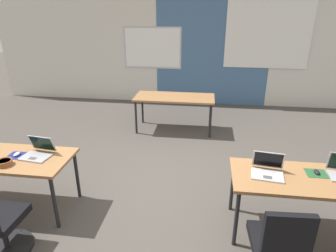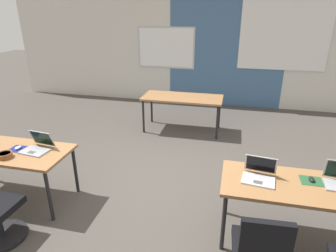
{
  "view_description": "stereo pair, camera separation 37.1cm",
  "coord_description": "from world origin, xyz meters",
  "px_view_note": "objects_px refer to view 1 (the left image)",
  "views": [
    {
      "loc": [
        0.63,
        -3.41,
        2.4
      ],
      "look_at": [
        0.1,
        0.5,
        0.78
      ],
      "focal_mm": 31.08,
      "sensor_mm": 36.0,
      "label": 1
    },
    {
      "loc": [
        0.99,
        -3.35,
        2.4
      ],
      "look_at": [
        0.1,
        0.5,
        0.78
      ],
      "focal_mm": 31.08,
      "sensor_mm": 36.0,
      "label": 2
    }
  ],
  "objects_px": {
    "snack_bowl": "(4,162)",
    "desk_far_center": "(174,99)",
    "desk_near_left": "(6,161)",
    "desk_near_right": "(307,183)",
    "laptop_near_left_inner": "(38,152)",
    "mouse_near_left_inner": "(17,154)",
    "laptop_near_right_inner": "(268,170)",
    "chair_near_right_inner": "(276,251)",
    "mouse_near_right_end": "(317,172)"
  },
  "relations": [
    {
      "from": "snack_bowl",
      "to": "desk_far_center",
      "type": "bearing_deg",
      "value": 61.58
    },
    {
      "from": "mouse_near_left_inner",
      "to": "desk_near_left",
      "type": "bearing_deg",
      "value": -162.53
    },
    {
      "from": "desk_near_left",
      "to": "desk_near_right",
      "type": "relative_size",
      "value": 1.0
    },
    {
      "from": "desk_near_left",
      "to": "desk_near_right",
      "type": "height_order",
      "value": "same"
    },
    {
      "from": "desk_near_right",
      "to": "chair_near_right_inner",
      "type": "distance_m",
      "value": 0.88
    },
    {
      "from": "desk_near_left",
      "to": "snack_bowl",
      "type": "relative_size",
      "value": 9.01
    },
    {
      "from": "desk_far_center",
      "to": "desk_near_left",
      "type": "bearing_deg",
      "value": -122.01
    },
    {
      "from": "desk_far_center",
      "to": "mouse_near_left_inner",
      "type": "bearing_deg",
      "value": -120.34
    },
    {
      "from": "desk_near_left",
      "to": "mouse_near_right_end",
      "type": "bearing_deg",
      "value": 1.61
    },
    {
      "from": "mouse_near_right_end",
      "to": "snack_bowl",
      "type": "distance_m",
      "value": 3.49
    },
    {
      "from": "desk_near_left",
      "to": "mouse_near_left_inner",
      "type": "height_order",
      "value": "mouse_near_left_inner"
    },
    {
      "from": "laptop_near_left_inner",
      "to": "mouse_near_left_inner",
      "type": "distance_m",
      "value": 0.26
    },
    {
      "from": "desk_near_right",
      "to": "mouse_near_left_inner",
      "type": "relative_size",
      "value": 15.43
    },
    {
      "from": "desk_near_right",
      "to": "chair_near_right_inner",
      "type": "bearing_deg",
      "value": -120.51
    },
    {
      "from": "mouse_near_left_inner",
      "to": "laptop_near_right_inner",
      "type": "relative_size",
      "value": 0.28
    },
    {
      "from": "laptop_near_left_inner",
      "to": "desk_far_center",
      "type": "bearing_deg",
      "value": 70.7
    },
    {
      "from": "desk_near_right",
      "to": "mouse_near_right_end",
      "type": "distance_m",
      "value": 0.17
    },
    {
      "from": "desk_far_center",
      "to": "chair_near_right_inner",
      "type": "height_order",
      "value": "chair_near_right_inner"
    },
    {
      "from": "mouse_near_left_inner",
      "to": "laptop_near_right_inner",
      "type": "distance_m",
      "value": 2.94
    },
    {
      "from": "desk_near_right",
      "to": "snack_bowl",
      "type": "bearing_deg",
      "value": -176.86
    },
    {
      "from": "desk_far_center",
      "to": "mouse_near_left_inner",
      "type": "distance_m",
      "value": 3.2
    },
    {
      "from": "laptop_near_left_inner",
      "to": "snack_bowl",
      "type": "bearing_deg",
      "value": -127.6
    },
    {
      "from": "mouse_near_left_inner",
      "to": "laptop_near_right_inner",
      "type": "bearing_deg",
      "value": -0.39
    },
    {
      "from": "desk_near_right",
      "to": "snack_bowl",
      "type": "height_order",
      "value": "snack_bowl"
    },
    {
      "from": "mouse_near_left_inner",
      "to": "snack_bowl",
      "type": "height_order",
      "value": "snack_bowl"
    },
    {
      "from": "desk_far_center",
      "to": "mouse_near_right_end",
      "type": "bearing_deg",
      "value": -55.38
    },
    {
      "from": "laptop_near_right_inner",
      "to": "snack_bowl",
      "type": "relative_size",
      "value": 2.07
    },
    {
      "from": "laptop_near_right_inner",
      "to": "desk_far_center",
      "type": "bearing_deg",
      "value": 123.32
    },
    {
      "from": "laptop_near_left_inner",
      "to": "laptop_near_right_inner",
      "type": "bearing_deg",
      "value": 6.01
    },
    {
      "from": "chair_near_right_inner",
      "to": "desk_near_left",
      "type": "bearing_deg",
      "value": -16.28
    },
    {
      "from": "laptop_near_left_inner",
      "to": "desk_near_right",
      "type": "bearing_deg",
      "value": 5.74
    },
    {
      "from": "desk_far_center",
      "to": "mouse_near_right_end",
      "type": "distance_m",
      "value": 3.28
    },
    {
      "from": "desk_near_right",
      "to": "laptop_near_right_inner",
      "type": "height_order",
      "value": "laptop_near_right_inner"
    },
    {
      "from": "mouse_near_right_end",
      "to": "laptop_near_left_inner",
      "type": "bearing_deg",
      "value": -179.56
    },
    {
      "from": "mouse_near_right_end",
      "to": "chair_near_right_inner",
      "type": "bearing_deg",
      "value": -123.17
    },
    {
      "from": "desk_near_left",
      "to": "mouse_near_right_end",
      "type": "distance_m",
      "value": 3.62
    },
    {
      "from": "desk_near_right",
      "to": "laptop_near_right_inner",
      "type": "distance_m",
      "value": 0.43
    },
    {
      "from": "snack_bowl",
      "to": "mouse_near_right_end",
      "type": "bearing_deg",
      "value": 4.71
    },
    {
      "from": "desk_near_left",
      "to": "chair_near_right_inner",
      "type": "relative_size",
      "value": 1.74
    },
    {
      "from": "desk_near_left",
      "to": "mouse_near_right_end",
      "type": "xyz_separation_m",
      "value": [
        3.61,
        0.1,
        0.08
      ]
    },
    {
      "from": "desk_near_left",
      "to": "desk_far_center",
      "type": "xyz_separation_m",
      "value": [
        1.75,
        2.8,
        0.0
      ]
    },
    {
      "from": "mouse_near_left_inner",
      "to": "mouse_near_right_end",
      "type": "bearing_deg",
      "value": 0.97
    },
    {
      "from": "mouse_near_right_end",
      "to": "laptop_near_right_inner",
      "type": "bearing_deg",
      "value": -171.6
    },
    {
      "from": "mouse_near_right_end",
      "to": "laptop_near_right_inner",
      "type": "xyz_separation_m",
      "value": [
        -0.53,
        -0.08,
        0.03
      ]
    },
    {
      "from": "desk_far_center",
      "to": "laptop_near_left_inner",
      "type": "xyz_separation_m",
      "value": [
        -1.36,
        -2.72,
        0.11
      ]
    },
    {
      "from": "desk_near_right",
      "to": "mouse_near_right_end",
      "type": "xyz_separation_m",
      "value": [
        0.11,
        0.1,
        0.08
      ]
    },
    {
      "from": "desk_near_left",
      "to": "laptop_near_left_inner",
      "type": "xyz_separation_m",
      "value": [
        0.39,
        0.08,
        0.11
      ]
    },
    {
      "from": "desk_near_left",
      "to": "desk_near_right",
      "type": "distance_m",
      "value": 3.5
    },
    {
      "from": "mouse_near_left_inner",
      "to": "snack_bowl",
      "type": "xyz_separation_m",
      "value": [
        -0.0,
        -0.23,
        0.01
      ]
    },
    {
      "from": "desk_near_left",
      "to": "chair_near_right_inner",
      "type": "height_order",
      "value": "chair_near_right_inner"
    }
  ]
}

